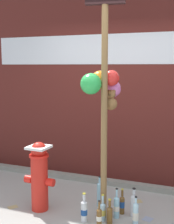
% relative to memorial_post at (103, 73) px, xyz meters
% --- Properties ---
extents(building_wall, '(10.00, 0.21, 3.77)m').
position_rel_memorial_post_xyz_m(building_wall, '(-0.13, 1.35, 0.15)').
color(building_wall, '#561E19').
rests_on(building_wall, ground_plane).
extents(curb_strip, '(8.00, 0.12, 0.08)m').
position_rel_memorial_post_xyz_m(curb_strip, '(-0.13, 0.99, -1.69)').
color(curb_strip, gray).
rests_on(curb_strip, ground_plane).
extents(memorial_post, '(0.49, 0.49, 2.83)m').
position_rel_memorial_post_xyz_m(memorial_post, '(0.00, 0.00, 0.00)').
color(memorial_post, olive).
rests_on(memorial_post, ground_plane).
extents(fire_hydrant, '(0.40, 0.27, 0.88)m').
position_rel_memorial_post_xyz_m(fire_hydrant, '(-0.79, -0.14, -1.27)').
color(fire_hydrant, red).
rests_on(fire_hydrant, ground_plane).
extents(bottle_0, '(0.08, 0.08, 0.35)m').
position_rel_memorial_post_xyz_m(bottle_0, '(-0.15, -0.22, -1.60)').
color(bottle_0, silver).
rests_on(bottle_0, ground_plane).
extents(bottle_1, '(0.07, 0.07, 0.35)m').
position_rel_memorial_post_xyz_m(bottle_1, '(0.43, -0.09, -1.60)').
color(bottle_1, '#B2DBEA').
rests_on(bottle_1, ground_plane).
extents(bottle_2, '(0.07, 0.07, 0.30)m').
position_rel_memorial_post_xyz_m(bottle_2, '(0.14, -0.16, -1.62)').
color(bottle_2, brown).
rests_on(bottle_2, ground_plane).
extents(bottle_3, '(0.07, 0.07, 0.32)m').
position_rel_memorial_post_xyz_m(bottle_3, '(0.05, -0.13, -1.62)').
color(bottle_3, '#B2DBEA').
rests_on(bottle_3, ground_plane).
extents(bottle_4, '(0.06, 0.06, 0.31)m').
position_rel_memorial_post_xyz_m(bottle_4, '(0.06, -0.27, -1.62)').
color(bottle_4, brown).
rests_on(bottle_4, ground_plane).
extents(bottle_5, '(0.07, 0.07, 0.37)m').
position_rel_memorial_post_xyz_m(bottle_5, '(0.18, 0.00, -1.59)').
color(bottle_5, '#93CCE0').
rests_on(bottle_5, ground_plane).
extents(bottle_6, '(0.08, 0.08, 0.36)m').
position_rel_memorial_post_xyz_m(bottle_6, '(0.36, 0.12, -1.58)').
color(bottle_6, silver).
rests_on(bottle_6, ground_plane).
extents(bottle_7, '(0.06, 0.06, 0.32)m').
position_rel_memorial_post_xyz_m(bottle_7, '(0.21, 0.13, -1.61)').
color(bottle_7, brown).
rests_on(bottle_7, ground_plane).
extents(bottle_8, '(0.07, 0.07, 0.40)m').
position_rel_memorial_post_xyz_m(bottle_8, '(-0.12, 0.24, -1.56)').
color(bottle_8, '#93CCE0').
rests_on(bottle_8, ground_plane).
extents(litter_0, '(0.13, 0.14, 0.01)m').
position_rel_memorial_post_xyz_m(litter_0, '(0.54, 0.10, -1.73)').
color(litter_0, '#8C99B2').
rests_on(litter_0, ground_plane).
extents(litter_1, '(0.15, 0.15, 0.01)m').
position_rel_memorial_post_xyz_m(litter_1, '(-1.14, -0.22, -1.73)').
color(litter_1, tan).
rests_on(litter_1, ground_plane).
extents(litter_2, '(0.16, 0.15, 0.01)m').
position_rel_memorial_post_xyz_m(litter_2, '(0.31, 0.55, -1.73)').
color(litter_2, tan).
rests_on(litter_2, ground_plane).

